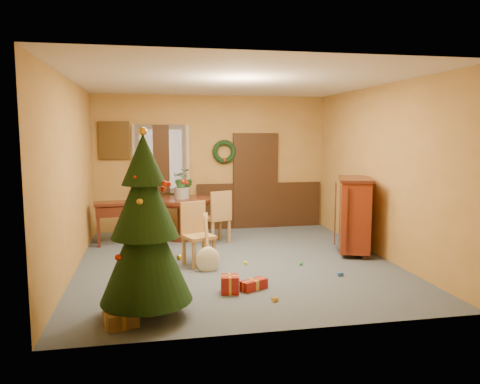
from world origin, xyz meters
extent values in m
plane|color=#374350|center=(0.00, 0.00, 0.00)|extent=(5.50, 5.50, 0.00)
plane|color=silver|center=(0.00, 0.00, 2.90)|extent=(5.50, 5.50, 0.00)
plane|color=olive|center=(0.00, 2.75, 1.45)|extent=(5.00, 0.00, 5.00)
plane|color=olive|center=(0.00, -2.75, 1.45)|extent=(5.00, 0.00, 5.00)
plane|color=olive|center=(-2.50, 0.00, 1.45)|extent=(0.00, 5.50, 5.50)
plane|color=olive|center=(2.50, 0.00, 1.45)|extent=(0.00, 5.50, 5.50)
cube|color=black|center=(1.05, 2.71, 0.50)|extent=(2.80, 0.06, 1.00)
cube|color=black|center=(0.95, 2.70, 1.05)|extent=(1.00, 0.08, 2.10)
cube|color=white|center=(0.95, 2.73, 1.00)|extent=(0.80, 0.03, 1.90)
cube|color=black|center=(-1.10, 2.70, 1.55)|extent=(1.05, 0.08, 1.45)
cube|color=white|center=(-1.10, 2.73, 1.55)|extent=(0.88, 0.03, 1.25)
cube|color=white|center=(-1.48, 2.65, 1.55)|extent=(0.42, 0.02, 1.45)
cube|color=white|center=(-0.72, 2.65, 1.55)|extent=(0.42, 0.02, 1.45)
torus|color=black|center=(0.25, 2.67, 1.70)|extent=(0.51, 0.11, 0.51)
cube|color=#4C3819|center=(-2.05, 2.71, 1.95)|extent=(0.62, 0.05, 0.78)
cube|color=gray|center=(-2.05, 2.74, 1.95)|extent=(0.48, 0.02, 0.62)
cylinder|color=black|center=(-0.73, 1.86, 0.78)|extent=(1.19, 1.19, 0.06)
cylinder|color=black|center=(-0.73, 1.86, 0.72)|extent=(1.06, 1.06, 0.04)
cylinder|color=black|center=(-0.73, 1.86, 0.40)|extent=(0.19, 0.19, 0.66)
cylinder|color=black|center=(-0.73, 1.86, 0.05)|extent=(0.64, 0.64, 0.11)
cylinder|color=slate|center=(-0.73, 1.86, 0.92)|extent=(0.29, 0.29, 0.21)
imported|color=#1E4C23|center=(-0.73, 1.86, 1.22)|extent=(0.34, 0.30, 0.38)
cube|color=olive|center=(-0.60, -0.09, 0.47)|extent=(0.56, 0.56, 0.05)
cube|color=olive|center=(-0.68, 0.09, 0.75)|extent=(0.42, 0.20, 0.52)
cube|color=olive|center=(-0.50, 0.14, 0.22)|extent=(0.06, 0.06, 0.45)
cube|color=olive|center=(-0.83, 0.01, 0.22)|extent=(0.06, 0.06, 0.45)
cube|color=olive|center=(-0.38, -0.19, 0.22)|extent=(0.06, 0.06, 0.45)
cube|color=olive|center=(-0.70, -0.32, 0.22)|extent=(0.06, 0.06, 0.45)
cube|color=olive|center=(-0.10, 1.46, 0.47)|extent=(0.57, 0.57, 0.05)
cube|color=olive|center=(-0.03, 1.28, 0.75)|extent=(0.43, 0.19, 0.52)
cube|color=olive|center=(-0.21, 1.23, 0.22)|extent=(0.06, 0.06, 0.45)
cube|color=olive|center=(0.12, 1.36, 0.22)|extent=(0.06, 0.06, 0.45)
cube|color=olive|center=(-0.33, 1.56, 0.22)|extent=(0.06, 0.06, 0.45)
cube|color=olive|center=(0.00, 1.69, 0.22)|extent=(0.06, 0.06, 0.45)
cylinder|color=black|center=(-0.61, 2.24, 0.36)|extent=(0.09, 0.09, 0.72)
cylinder|color=black|center=(-0.61, 2.24, 0.73)|extent=(0.29, 0.29, 0.03)
imported|color=#19471E|center=(-0.61, 2.24, 0.96)|extent=(0.24, 0.20, 0.43)
cylinder|color=#382111|center=(-1.41, -2.06, 0.11)|extent=(0.13, 0.13, 0.23)
cone|color=black|center=(-1.41, -2.06, 0.81)|extent=(1.05, 1.05, 1.24)
cone|color=black|center=(-1.41, -2.06, 1.38)|extent=(0.76, 0.76, 0.91)
cone|color=black|center=(-1.41, -2.06, 1.81)|extent=(0.50, 0.50, 0.57)
sphere|color=gold|center=(-1.41, -2.06, 2.11)|extent=(0.10, 0.10, 0.10)
cube|color=black|center=(-1.93, 1.67, 0.78)|extent=(0.96, 0.56, 0.05)
cube|color=black|center=(-1.93, 1.67, 0.64)|extent=(0.90, 0.51, 0.19)
cube|color=black|center=(-2.32, 1.67, 0.38)|extent=(0.09, 0.33, 0.75)
cube|color=black|center=(-1.55, 1.67, 0.38)|extent=(0.09, 0.33, 0.75)
cube|color=#58140A|center=(2.15, 0.18, 0.69)|extent=(0.81, 1.09, 1.21)
cube|color=black|center=(2.15, 0.18, 1.31)|extent=(0.89, 1.17, 0.05)
cylinder|color=black|center=(2.15, -0.23, 0.04)|extent=(0.07, 0.07, 0.09)
cylinder|color=black|center=(2.15, 0.59, 0.04)|extent=(0.07, 0.07, 0.09)
cube|color=brown|center=(-1.69, -2.33, 0.09)|extent=(0.40, 0.34, 0.18)
cube|color=gold|center=(-1.69, -2.33, 0.09)|extent=(0.33, 0.14, 0.18)
cube|color=gold|center=(-1.69, -2.33, 0.09)|extent=(0.13, 0.25, 0.18)
cube|color=maroon|center=(-0.34, -1.46, 0.12)|extent=(0.26, 0.26, 0.23)
cube|color=gold|center=(-0.34, -1.46, 0.12)|extent=(0.24, 0.06, 0.24)
cube|color=gold|center=(-0.34, -1.46, 0.12)|extent=(0.06, 0.24, 0.24)
cube|color=brown|center=(-1.69, -0.26, 0.06)|extent=(0.28, 0.29, 0.13)
cube|color=gold|center=(-1.69, -0.26, 0.06)|extent=(0.17, 0.20, 0.13)
cube|color=gold|center=(-1.69, -0.26, 0.06)|extent=(0.15, 0.13, 0.13)
cube|color=maroon|center=(0.00, -1.39, 0.07)|extent=(0.41, 0.31, 0.13)
cube|color=gold|center=(0.00, -1.39, 0.07)|extent=(0.35, 0.20, 0.14)
cube|color=gold|center=(0.00, -1.39, 0.07)|extent=(0.12, 0.17, 0.14)
cube|color=#2554A3|center=(1.38, -1.06, 0.03)|extent=(0.08, 0.06, 0.05)
sphere|color=green|center=(1.00, -0.40, 0.03)|extent=(0.06, 0.06, 0.06)
cube|color=gold|center=(0.14, -0.20, 0.03)|extent=(0.06, 0.09, 0.05)
sphere|color=#B4230C|center=(0.19, -1.20, 0.03)|extent=(0.06, 0.06, 0.06)
cube|color=gold|center=(0.16, -1.89, 0.03)|extent=(0.09, 0.07, 0.05)
camera|label=1|loc=(-1.34, -7.34, 2.09)|focal=35.00mm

